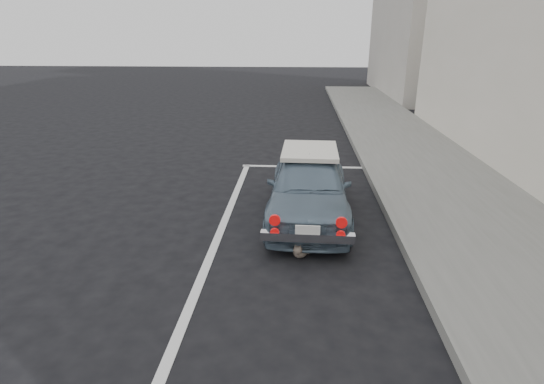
{
  "coord_description": "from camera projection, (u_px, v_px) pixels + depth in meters",
  "views": [
    {
      "loc": [
        0.29,
        -3.09,
        2.91
      ],
      "look_at": [
        -0.07,
        2.73,
        0.75
      ],
      "focal_mm": 28.0,
      "sensor_mm": 36.0,
      "label": 1
    }
  ],
  "objects": [
    {
      "name": "retro_coupe",
      "position": [
        309.0,
        184.0,
        7.09
      ],
      "size": [
        1.41,
        3.34,
        1.12
      ],
      "rotation": [
        0.0,
        0.0,
        -0.03
      ],
      "color": "slate",
      "rests_on": "ground"
    },
    {
      "name": "sidewalk",
      "position": [
        516.0,
        265.0,
        5.57
      ],
      "size": [
        2.8,
        40.0,
        0.15
      ],
      "primitive_type": "cube",
      "color": "slate",
      "rests_on": "ground"
    },
    {
      "name": "pline_side",
      "position": [
        221.0,
        229.0,
        6.77
      ],
      "size": [
        0.12,
        7.0,
        0.01
      ],
      "primitive_type": "cube",
      "color": "silver",
      "rests_on": "ground"
    },
    {
      "name": "building_far",
      "position": [
        424.0,
        12.0,
        20.87
      ],
      "size": [
        3.5,
        10.0,
        8.0
      ],
      "primitive_type": "cube",
      "color": "#B1ACA1",
      "rests_on": "ground"
    },
    {
      "name": "cat",
      "position": [
        301.0,
        249.0,
        5.89
      ],
      "size": [
        0.3,
        0.45,
        0.25
      ],
      "rotation": [
        0.0,
        0.0,
        -0.31
      ],
      "color": "brown",
      "rests_on": "ground"
    },
    {
      "name": "ground",
      "position": [
        261.0,
        371.0,
        3.92
      ],
      "size": [
        80.0,
        80.0,
        0.0
      ],
      "primitive_type": "plane",
      "color": "black",
      "rests_on": "ground"
    },
    {
      "name": "pline_front",
      "position": [
        306.0,
        167.0,
        9.97
      ],
      "size": [
        3.0,
        0.12,
        0.01
      ],
      "primitive_type": "cube",
      "color": "silver",
      "rests_on": "ground"
    }
  ]
}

